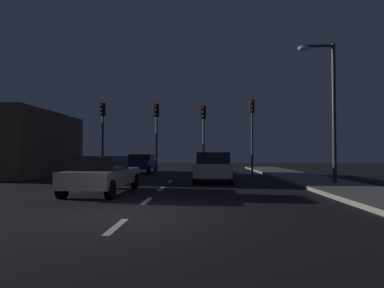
{
  "coord_description": "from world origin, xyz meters",
  "views": [
    {
      "loc": [
        1.76,
        -8.22,
        1.49
      ],
      "look_at": [
        0.99,
        15.86,
        2.15
      ],
      "focal_mm": 32.41,
      "sensor_mm": 36.0,
      "label": 1
    }
  ],
  "objects_px": {
    "car_adjacent_lane": "(103,174)",
    "street_lamp_right": "(328,99)",
    "traffic_signal_center_right": "(204,126)",
    "car_oncoming_far": "(141,163)",
    "car_stopped_ahead": "(214,167)",
    "traffic_signal_center_left": "(157,125)",
    "traffic_signal_far_left": "(103,125)",
    "traffic_signal_far_right": "(252,123)"
  },
  "relations": [
    {
      "from": "car_adjacent_lane",
      "to": "street_lamp_right",
      "type": "xyz_separation_m",
      "value": [
        9.51,
        3.28,
        3.27
      ]
    },
    {
      "from": "traffic_signal_center_right",
      "to": "car_oncoming_far",
      "type": "bearing_deg",
      "value": 151.04
    },
    {
      "from": "car_adjacent_lane",
      "to": "car_stopped_ahead",
      "type": "bearing_deg",
      "value": 49.31
    },
    {
      "from": "traffic_signal_center_right",
      "to": "traffic_signal_center_left",
      "type": "bearing_deg",
      "value": 179.99
    },
    {
      "from": "traffic_signal_center_right",
      "to": "car_adjacent_lane",
      "type": "height_order",
      "value": "traffic_signal_center_right"
    },
    {
      "from": "traffic_signal_far_left",
      "to": "street_lamp_right",
      "type": "distance_m",
      "value": 15.26
    },
    {
      "from": "traffic_signal_far_left",
      "to": "car_oncoming_far",
      "type": "distance_m",
      "value": 4.51
    },
    {
      "from": "traffic_signal_far_left",
      "to": "traffic_signal_center_left",
      "type": "xyz_separation_m",
      "value": [
        3.83,
        -0.0,
        -0.04
      ]
    },
    {
      "from": "car_adjacent_lane",
      "to": "car_oncoming_far",
      "type": "xyz_separation_m",
      "value": [
        -1.09,
        14.15,
        0.02
      ]
    },
    {
      "from": "traffic_signal_far_right",
      "to": "car_adjacent_lane",
      "type": "distance_m",
      "value": 13.83
    },
    {
      "from": "car_stopped_ahead",
      "to": "car_oncoming_far",
      "type": "xyz_separation_m",
      "value": [
        -5.39,
        9.15,
        -0.04
      ]
    },
    {
      "from": "traffic_signal_center_right",
      "to": "car_oncoming_far",
      "type": "height_order",
      "value": "traffic_signal_center_right"
    },
    {
      "from": "traffic_signal_center_left",
      "to": "traffic_signal_far_right",
      "type": "relative_size",
      "value": 0.95
    },
    {
      "from": "car_stopped_ahead",
      "to": "car_adjacent_lane",
      "type": "xyz_separation_m",
      "value": [
        -4.3,
        -5.0,
        -0.06
      ]
    },
    {
      "from": "traffic_signal_far_right",
      "to": "car_oncoming_far",
      "type": "height_order",
      "value": "traffic_signal_far_right"
    },
    {
      "from": "car_stopped_ahead",
      "to": "traffic_signal_far_left",
      "type": "bearing_deg",
      "value": 139.92
    },
    {
      "from": "traffic_signal_center_left",
      "to": "traffic_signal_center_right",
      "type": "relative_size",
      "value": 1.03
    },
    {
      "from": "car_stopped_ahead",
      "to": "car_oncoming_far",
      "type": "bearing_deg",
      "value": 120.5
    },
    {
      "from": "street_lamp_right",
      "to": "car_oncoming_far",
      "type": "bearing_deg",
      "value": 134.29
    },
    {
      "from": "traffic_signal_far_left",
      "to": "traffic_signal_center_right",
      "type": "distance_m",
      "value": 7.16
    },
    {
      "from": "street_lamp_right",
      "to": "car_stopped_ahead",
      "type": "bearing_deg",
      "value": 161.73
    },
    {
      "from": "car_stopped_ahead",
      "to": "traffic_signal_center_left",
      "type": "bearing_deg",
      "value": 120.71
    },
    {
      "from": "car_oncoming_far",
      "to": "car_adjacent_lane",
      "type": "bearing_deg",
      "value": -85.58
    },
    {
      "from": "traffic_signal_far_right",
      "to": "car_adjacent_lane",
      "type": "bearing_deg",
      "value": -122.1
    },
    {
      "from": "traffic_signal_center_right",
      "to": "car_adjacent_lane",
      "type": "bearing_deg",
      "value": -108.3
    },
    {
      "from": "car_oncoming_far",
      "to": "street_lamp_right",
      "type": "xyz_separation_m",
      "value": [
        10.61,
        -10.87,
        3.25
      ]
    },
    {
      "from": "street_lamp_right",
      "to": "traffic_signal_far_left",
      "type": "bearing_deg",
      "value": 147.61
    },
    {
      "from": "traffic_signal_far_left",
      "to": "car_stopped_ahead",
      "type": "relative_size",
      "value": 1.29
    },
    {
      "from": "traffic_signal_center_right",
      "to": "car_oncoming_far",
      "type": "relative_size",
      "value": 1.08
    },
    {
      "from": "car_adjacent_lane",
      "to": "street_lamp_right",
      "type": "distance_m",
      "value": 10.58
    },
    {
      "from": "traffic_signal_far_right",
      "to": "car_adjacent_lane",
      "type": "height_order",
      "value": "traffic_signal_far_right"
    },
    {
      "from": "traffic_signal_far_left",
      "to": "traffic_signal_center_left",
      "type": "height_order",
      "value": "traffic_signal_far_left"
    },
    {
      "from": "traffic_signal_far_left",
      "to": "traffic_signal_center_right",
      "type": "height_order",
      "value": "traffic_signal_far_left"
    },
    {
      "from": "traffic_signal_center_right",
      "to": "car_stopped_ahead",
      "type": "relative_size",
      "value": 1.23
    },
    {
      "from": "car_stopped_ahead",
      "to": "car_adjacent_lane",
      "type": "distance_m",
      "value": 6.59
    },
    {
      "from": "traffic_signal_center_left",
      "to": "car_adjacent_lane",
      "type": "relative_size",
      "value": 1.08
    },
    {
      "from": "traffic_signal_center_right",
      "to": "car_oncoming_far",
      "type": "distance_m",
      "value": 6.18
    },
    {
      "from": "traffic_signal_center_right",
      "to": "car_stopped_ahead",
      "type": "bearing_deg",
      "value": -85.46
    },
    {
      "from": "traffic_signal_far_left",
      "to": "traffic_signal_center_left",
      "type": "bearing_deg",
      "value": -0.0
    },
    {
      "from": "traffic_signal_far_left",
      "to": "car_oncoming_far",
      "type": "height_order",
      "value": "traffic_signal_far_left"
    },
    {
      "from": "traffic_signal_center_left",
      "to": "traffic_signal_far_right",
      "type": "bearing_deg",
      "value": 0.0
    },
    {
      "from": "car_adjacent_lane",
      "to": "car_oncoming_far",
      "type": "distance_m",
      "value": 14.19
    }
  ]
}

